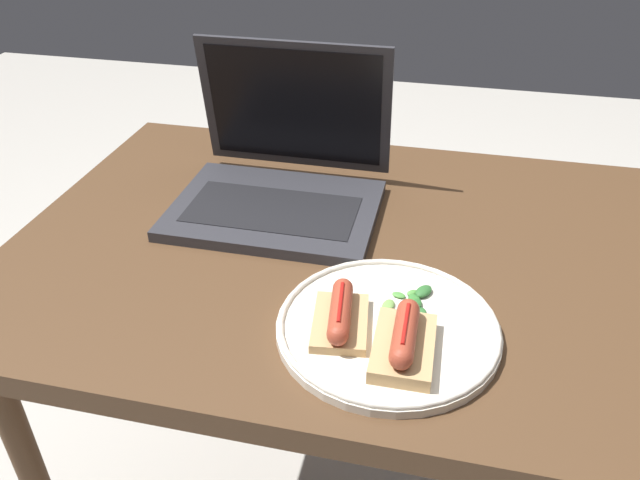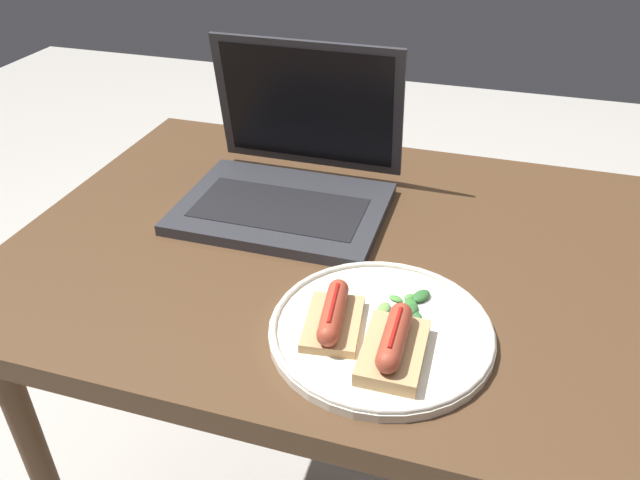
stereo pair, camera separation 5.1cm
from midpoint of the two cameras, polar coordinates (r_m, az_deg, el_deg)
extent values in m
cube|color=#4C331E|center=(0.97, 4.00, -1.11)|extent=(1.01, 0.74, 0.04)
cylinder|color=#4C331E|center=(1.45, 23.37, -10.12)|extent=(0.04, 0.04, 0.73)
cylinder|color=#4C331E|center=(1.54, -9.68, -4.35)|extent=(0.04, 0.04, 0.73)
cube|color=#2D2D33|center=(1.03, -2.02, 2.89)|extent=(0.33, 0.25, 0.02)
cube|color=black|center=(1.01, -2.30, 2.96)|extent=(0.27, 0.14, 0.00)
cube|color=#2D2D33|center=(1.10, 0.27, 12.15)|extent=(0.33, 0.04, 0.23)
cube|color=black|center=(1.09, 0.20, 12.10)|extent=(0.30, 0.03, 0.20)
cylinder|color=silver|center=(0.79, 7.47, -8.35)|extent=(0.28, 0.28, 0.01)
torus|color=silver|center=(0.79, 7.51, -7.92)|extent=(0.28, 0.28, 0.01)
cube|color=tan|center=(0.75, 8.71, -10.10)|extent=(0.07, 0.12, 0.02)
cylinder|color=#9E3D28|center=(0.73, 8.86, -8.78)|extent=(0.03, 0.08, 0.03)
sphere|color=#9E3D28|center=(0.76, 9.35, -6.74)|extent=(0.03, 0.03, 0.03)
sphere|color=#9E3D28|center=(0.70, 8.32, -10.99)|extent=(0.03, 0.03, 0.03)
cylinder|color=red|center=(0.72, 8.95, -7.96)|extent=(0.01, 0.07, 0.00)
cube|color=tan|center=(0.78, 3.10, -7.67)|extent=(0.08, 0.11, 0.01)
cylinder|color=#9E3D28|center=(0.77, 3.15, -6.57)|extent=(0.04, 0.09, 0.03)
sphere|color=#9E3D28|center=(0.80, 3.54, -4.57)|extent=(0.03, 0.03, 0.03)
sphere|color=#9E3D28|center=(0.73, 2.71, -8.75)|extent=(0.03, 0.03, 0.03)
cylinder|color=red|center=(0.76, 3.18, -5.80)|extent=(0.01, 0.08, 0.00)
ellipsoid|color=#709E4C|center=(0.81, 9.14, -6.69)|extent=(0.01, 0.02, 0.00)
ellipsoid|color=#4C8E3D|center=(0.84, 9.93, -5.18)|extent=(0.02, 0.02, 0.01)
ellipsoid|color=#709E4C|center=(0.81, 7.66, -6.25)|extent=(0.02, 0.03, 0.01)
ellipsoid|color=#4C8E3D|center=(0.83, 8.71, -5.35)|extent=(0.02, 0.02, 0.01)
ellipsoid|color=#2D662D|center=(0.81, 10.57, -6.75)|extent=(0.02, 0.02, 0.00)
ellipsoid|color=#2D662D|center=(0.84, 10.97, -5.07)|extent=(0.03, 0.03, 0.01)
ellipsoid|color=#2D662D|center=(0.82, 10.18, -6.28)|extent=(0.02, 0.03, 0.01)
ellipsoid|color=#387A33|center=(0.82, 10.07, -5.91)|extent=(0.02, 0.03, 0.01)
camera|label=1|loc=(0.03, -88.28, 1.12)|focal=35.00mm
camera|label=2|loc=(0.03, 91.72, -1.12)|focal=35.00mm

